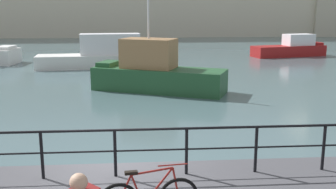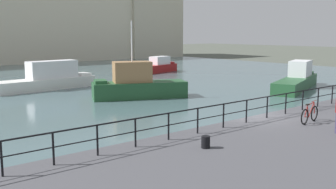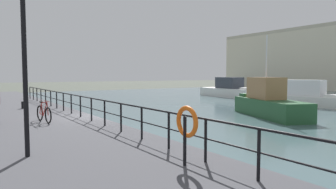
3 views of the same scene
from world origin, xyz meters
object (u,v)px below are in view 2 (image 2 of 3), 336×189
moored_cabin_cruiser (48,79)px  mooring_bollard (206,142)px  parked_bicycle (310,114)px  moored_green_narrowboat (297,79)px  moored_small_launch (137,85)px  harbor_building (8,24)px  moored_white_yacht (156,67)px

moored_cabin_cruiser → mooring_bollard: bearing=-104.2°
moored_cabin_cruiser → parked_bicycle: moored_cabin_cruiser is taller
moored_green_narrowboat → parked_bicycle: bearing=-166.8°
moored_small_launch → parked_bicycle: size_ratio=4.19×
mooring_bollard → moored_small_launch: bearing=63.6°
moored_green_narrowboat → parked_bicycle: moored_green_narrowboat is taller
harbor_building → parked_bicycle: harbor_building is taller
moored_white_yacht → parked_bicycle: size_ratio=4.05×
moored_green_narrowboat → parked_bicycle: 18.01m
moored_small_launch → moored_white_yacht: bearing=-108.4°
moored_cabin_cruiser → moored_white_yacht: 17.62m
harbor_building → parked_bicycle: 60.19m
harbor_building → mooring_bollard: (-12.15, -59.52, -5.41)m
moored_green_narrowboat → mooring_bollard: bearing=-176.1°
moored_green_narrowboat → moored_cabin_cruiser: moored_cabin_cruiser is taller
moored_green_narrowboat → moored_white_yacht: (-0.88, 19.57, -0.10)m
moored_green_narrowboat → moored_white_yacht: size_ratio=1.40×
moored_cabin_cruiser → parked_bicycle: (2.62, -23.88, 0.32)m
moored_white_yacht → parked_bicycle: (-14.02, -29.69, 0.51)m
moored_small_launch → mooring_bollard: bearing=87.1°
moored_cabin_cruiser → mooring_bollard: 24.03m
harbor_building → mooring_bollard: bearing=-101.5°
moored_green_narrowboat → mooring_bollard: (-21.46, -9.94, 0.24)m
moored_white_yacht → parked_bicycle: moored_white_yacht is taller
harbor_building → moored_cabin_cruiser: 37.17m
parked_bicycle → moored_cabin_cruiser: bearing=88.9°
harbor_building → moored_green_narrowboat: size_ratio=7.87×
harbor_building → moored_white_yacht: (8.43, -30.01, -5.75)m
harbor_building → mooring_bollard: size_ratio=178.86×
harbor_building → moored_small_launch: size_ratio=10.66×
moored_green_narrowboat → moored_white_yacht: bearing=71.6°
harbor_building → parked_bicycle: size_ratio=44.63×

